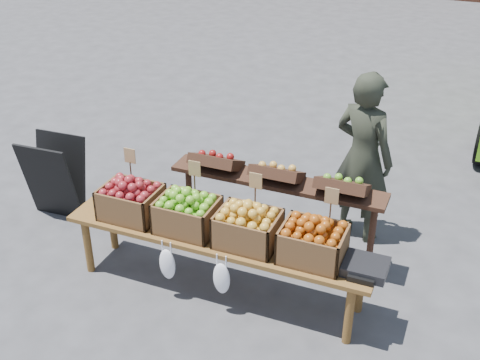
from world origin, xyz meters
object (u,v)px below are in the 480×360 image
at_px(chalkboard_sign, 55,178).
at_px(display_bench, 218,263).
at_px(weighing_scale, 365,267).
at_px(vendor, 363,157).
at_px(crate_russet_pears, 187,215).
at_px(crate_golden_apples, 131,202).
at_px(crate_red_apples, 248,229).
at_px(back_table, 276,206).
at_px(crate_green_apples, 313,244).

height_order(chalkboard_sign, display_bench, chalkboard_sign).
height_order(chalkboard_sign, weighing_scale, chalkboard_sign).
xyz_separation_m(vendor, chalkboard_sign, (-2.97, -0.86, -0.41)).
distance_m(vendor, crate_russet_pears, 1.81).
bearing_deg(crate_golden_apples, vendor, 38.07).
bearing_deg(crate_red_apples, vendor, 64.98).
distance_m(crate_golden_apples, crate_red_apples, 1.10).
bearing_deg(back_table, crate_green_apples, -52.32).
distance_m(display_bench, crate_russet_pears, 0.51).
bearing_deg(crate_green_apples, display_bench, 180.00).
relative_size(back_table, display_bench, 0.78).
distance_m(vendor, chalkboard_sign, 3.12).
relative_size(chalkboard_sign, back_table, 0.42).
bearing_deg(crate_russet_pears, back_table, 52.93).
xyz_separation_m(crate_russet_pears, crate_green_apples, (1.10, 0.00, 0.00)).
xyz_separation_m(chalkboard_sign, weighing_scale, (3.32, -0.49, 0.17)).
distance_m(crate_golden_apples, crate_russet_pears, 0.55).
bearing_deg(crate_red_apples, back_table, 90.49).
xyz_separation_m(back_table, crate_russet_pears, (-0.54, -0.72, 0.19)).
bearing_deg(crate_golden_apples, crate_green_apples, 0.00).
xyz_separation_m(chalkboard_sign, crate_red_apples, (2.34, -0.49, 0.27)).
xyz_separation_m(crate_golden_apples, weighing_scale, (2.08, 0.00, -0.10)).
height_order(back_table, crate_russet_pears, back_table).
relative_size(chalkboard_sign, crate_russet_pears, 1.77).
height_order(vendor, crate_golden_apples, vendor).
height_order(crate_russet_pears, crate_red_apples, same).
bearing_deg(vendor, weighing_scale, 125.74).
bearing_deg(vendor, display_bench, 77.86).
relative_size(display_bench, weighing_scale, 7.94).
bearing_deg(chalkboard_sign, crate_golden_apples, -24.24).
xyz_separation_m(vendor, crate_golden_apples, (-1.73, -1.36, -0.14)).
bearing_deg(vendor, crate_red_apples, 86.63).
distance_m(display_bench, crate_green_apples, 0.93).
bearing_deg(chalkboard_sign, crate_russet_pears, -17.95).
relative_size(back_table, crate_red_apples, 4.20).
distance_m(crate_red_apples, crate_green_apples, 0.55).
bearing_deg(crate_russet_pears, crate_red_apples, 0.00).
height_order(display_bench, crate_red_apples, crate_red_apples).
xyz_separation_m(crate_red_apples, crate_green_apples, (0.55, 0.00, 0.00)).
relative_size(crate_red_apples, crate_green_apples, 1.00).
relative_size(vendor, crate_russet_pears, 3.40).
relative_size(chalkboard_sign, weighing_scale, 2.60).
bearing_deg(chalkboard_sign, back_table, 3.01).
height_order(vendor, crate_green_apples, vendor).
distance_m(chalkboard_sign, back_table, 2.35).
xyz_separation_m(crate_russet_pears, crate_red_apples, (0.55, 0.00, 0.00)).
distance_m(chalkboard_sign, display_bench, 2.13).
distance_m(chalkboard_sign, crate_green_apples, 2.94).
height_order(crate_golden_apples, crate_russet_pears, same).
relative_size(vendor, crate_golden_apples, 3.40).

